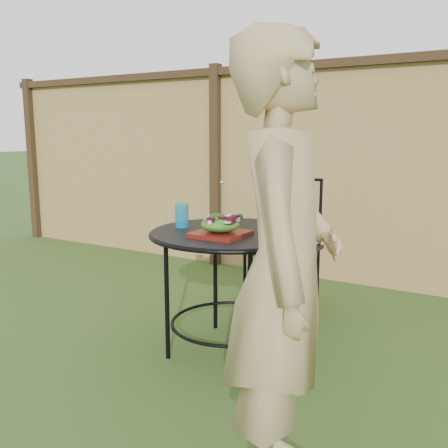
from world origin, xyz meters
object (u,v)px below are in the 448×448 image
Objects in this scene: patio_table at (230,255)px; patio_chair at (286,240)px; diner at (283,273)px; salad_plate at (220,234)px.

patio_chair is (-0.03, 0.87, -0.08)m from patio_table.
diner is (0.75, -1.77, 0.30)m from patio_chair.
diner is (0.71, -0.90, 0.22)m from patio_table.
patio_chair is at bearing 92.95° from salad_plate.
patio_chair is at bearing 92.02° from patio_table.
patio_table is 0.58× the size of diner.
patio_table is 0.87m from patio_chair.
patio_chair reaches higher than salad_plate.
patio_table is 3.42× the size of salad_plate.
diner is at bearing -67.15° from patio_chair.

